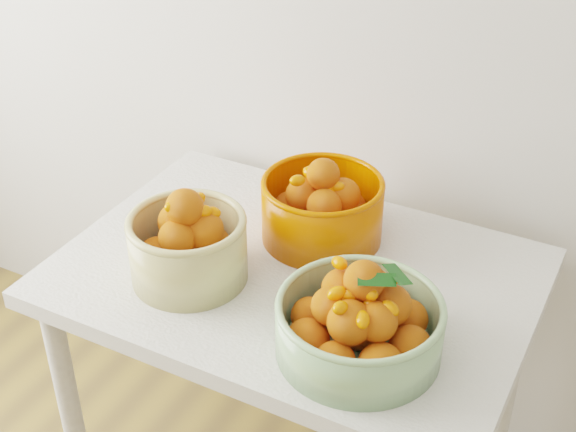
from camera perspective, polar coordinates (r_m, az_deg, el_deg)
name	(u,v)px	position (r m, az deg, el deg)	size (l,w,h in m)	color
table	(295,305)	(1.78, 0.49, -6.34)	(1.00, 0.70, 0.75)	silver
bowl_cream	(188,246)	(1.67, -7.14, -2.10)	(0.32, 0.32, 0.21)	tan
bowl_green	(360,323)	(1.48, 5.12, -7.57)	(0.34, 0.34, 0.20)	#8CB27D
bowl_orange	(322,207)	(1.78, 2.41, 0.62)	(0.36, 0.36, 0.20)	#D74900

